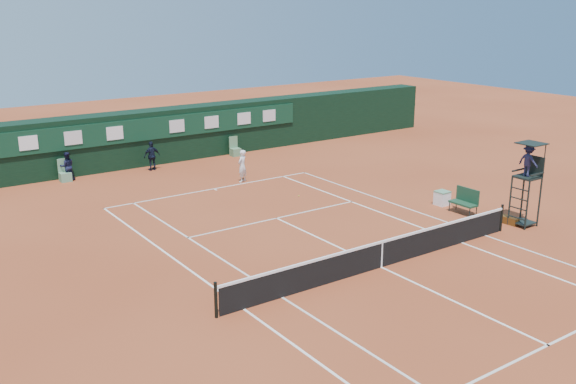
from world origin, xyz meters
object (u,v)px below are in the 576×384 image
object	(u,v)px
player_bench	(465,200)
player	(242,166)
umpire_chair	(528,167)
tennis_net	(382,253)
cooler	(442,198)

from	to	relation	value
player_bench	player	distance (m)	11.16
umpire_chair	player_bench	distance (m)	3.14
player_bench	umpire_chair	bearing A→B (deg)	-75.23
tennis_net	player_bench	xyz separation A→B (m)	(7.05, 2.36, 0.09)
tennis_net	player_bench	bearing A→B (deg)	18.51
tennis_net	player	xyz separation A→B (m)	(1.84, 12.23, 0.31)
tennis_net	cooler	xyz separation A→B (m)	(7.14, 3.72, -0.18)
umpire_chair	cooler	distance (m)	4.39
cooler	player	distance (m)	10.04
tennis_net	umpire_chair	world-z (taller)	umpire_chair
umpire_chair	player	bearing A→B (deg)	115.41
umpire_chair	player_bench	world-z (taller)	umpire_chair
tennis_net	cooler	size ratio (longest dim) A/B	20.00
cooler	player	xyz separation A→B (m)	(-5.30, 8.51, 0.50)
umpire_chair	player_bench	xyz separation A→B (m)	(-0.64, 2.44, -1.86)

